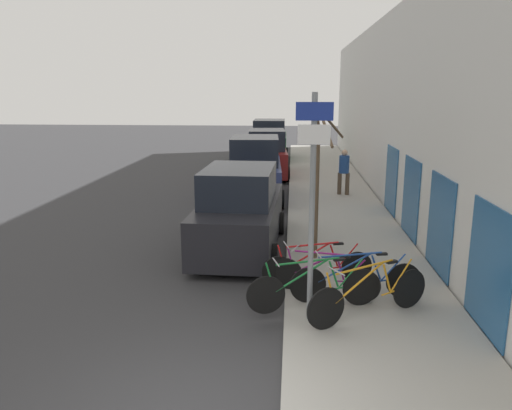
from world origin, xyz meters
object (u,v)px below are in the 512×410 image
Objects in this scene: parked_car_1 at (255,172)px; bicycle_4 at (318,266)px; signpost at (312,197)px; bicycle_0 at (370,295)px; bicycle_3 at (324,276)px; parked_car_2 at (267,156)px; parked_car_3 at (269,142)px; pedestrian_near at (344,169)px; bicycle_1 at (314,288)px; parked_car_0 at (240,213)px; street_tree at (317,187)px; bicycle_2 at (356,280)px.

bicycle_4 is at bearing -79.96° from parked_car_1.
bicycle_0 is (1.02, 0.11, -1.70)m from signpost.
bicycle_0 is at bearing -123.88° from bicycle_3.
parked_car_2 is 5.34m from parked_car_3.
bicycle_4 is at bearing -84.94° from parked_car_3.
pedestrian_near is at bearing 81.39° from signpost.
parked_car_0 is (-1.70, 3.76, 0.41)m from bicycle_1.
bicycle_4 is (0.12, 1.18, -0.03)m from bicycle_1.
street_tree is at bearing 85.70° from signpost.
bicycle_3 is at bearing 93.73° from pedestrian_near.
street_tree is (0.03, 1.69, 1.28)m from bicycle_4.
street_tree reaches higher than bicycle_4.
bicycle_4 is 0.50× the size of parked_car_1.
signpost is 1.74× the size of bicycle_0.
parked_car_0 is at bearing -90.48° from parked_car_3.
signpost is 2.35m from bicycle_4.
street_tree reaches higher than parked_car_0.
pedestrian_near is at bearing 11.46° from bicycle_3.
parked_car_2 is (-1.71, 13.43, 0.46)m from bicycle_4.
parked_car_1 is (-1.97, 8.85, 0.53)m from bicycle_3.
parked_car_1 is at bearing 99.53° from signpost.
bicycle_3 is 0.45× the size of parked_car_1.
signpost is at bearing -94.30° from street_tree.
bicycle_0 is 3.46m from street_tree.
bicycle_1 is 14.71m from parked_car_2.
signpost reaches higher than bicycle_3.
bicycle_3 is (-0.70, 0.93, -0.05)m from bicycle_0.
bicycle_0 reaches higher than bicycle_1.
signpost is 1.99m from bicycle_0.
pedestrian_near is at bearing 7.52° from parked_car_1.
bicycle_1 is 0.55× the size of parked_car_2.
bicycle_3 is (0.22, 0.66, -0.03)m from bicycle_1.
parked_car_1 reaches higher than bicycle_1.
parked_car_0 reaches higher than bicycle_0.
bicycle_0 is 0.46× the size of parked_car_0.
parked_car_1 is at bearing 106.01° from street_tree.
bicycle_2 is 0.57× the size of parked_car_2.
parked_car_2 reaches higher than bicycle_3.
parked_car_0 is at bearing -94.00° from parked_car_2.
bicycle_4 is 13.55m from parked_car_2.
bicycle_1 is (0.09, 0.38, -1.72)m from signpost.
bicycle_4 is 3.19m from parked_car_0.
bicycle_4 is at bearing -21.41° from bicycle_1.
bicycle_0 is 1.66m from bicycle_4.
bicycle_2 is 9.41m from parked_car_1.
pedestrian_near is (0.70, 9.63, 0.57)m from bicycle_2.
bicycle_2 is at bearing -21.15° from bicycle_0.
parked_car_1 is 1.26× the size of street_tree.
parked_car_1 is at bearing -95.26° from parked_car_2.
parked_car_3 is (-1.83, 18.77, 0.53)m from bicycle_4.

